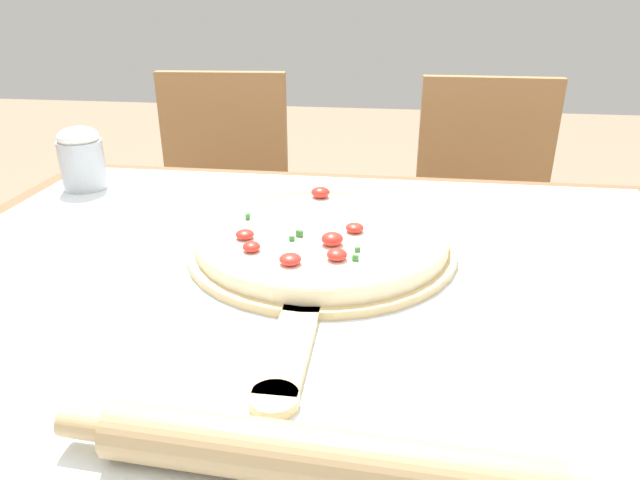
% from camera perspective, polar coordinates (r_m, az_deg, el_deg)
% --- Properties ---
extents(dining_table, '(1.24, 0.98, 0.74)m').
position_cam_1_polar(dining_table, '(0.84, -0.65, -10.54)').
color(dining_table, brown).
rests_on(dining_table, ground_plane).
extents(towel_cloth, '(1.16, 0.90, 0.00)m').
position_cam_1_polar(towel_cloth, '(0.78, -0.69, -4.03)').
color(towel_cloth, silver).
rests_on(towel_cloth, dining_table).
extents(pizza_peel, '(0.40, 0.58, 0.01)m').
position_cam_1_polar(pizza_peel, '(0.85, 0.11, -1.13)').
color(pizza_peel, tan).
rests_on(pizza_peel, towel_cloth).
extents(pizza, '(0.38, 0.38, 0.04)m').
position_cam_1_polar(pizza, '(0.85, 0.25, 0.50)').
color(pizza, beige).
rests_on(pizza, pizza_peel).
extents(rolling_pin, '(0.45, 0.07, 0.05)m').
position_cam_1_polar(rolling_pin, '(0.48, 0.18, -20.97)').
color(rolling_pin, tan).
rests_on(rolling_pin, towel_cloth).
extents(chair_left, '(0.43, 0.43, 0.89)m').
position_cam_1_polar(chair_left, '(1.75, -9.71, 3.60)').
color(chair_left, '#A37547').
rests_on(chair_left, ground_plane).
extents(chair_right, '(0.40, 0.40, 0.89)m').
position_cam_1_polar(chair_right, '(1.69, 15.90, 2.31)').
color(chair_right, '#A37547').
rests_on(chair_right, ground_plane).
extents(flour_cup, '(0.08, 0.08, 0.12)m').
position_cam_1_polar(flour_cup, '(1.21, -22.74, 7.60)').
color(flour_cup, '#B2B7BC').
rests_on(flour_cup, towel_cloth).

